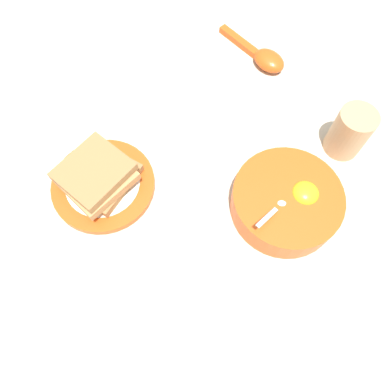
{
  "coord_description": "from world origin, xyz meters",
  "views": [
    {
      "loc": [
        0.05,
        0.36,
        0.58
      ],
      "look_at": [
        0.07,
        0.09,
        0.02
      ],
      "focal_mm": 35.0,
      "sensor_mm": 36.0,
      "label": 1
    }
  ],
  "objects_px": {
    "toast_sandwich": "(98,176)",
    "soup_spoon": "(263,57)",
    "egg_bowl": "(286,201)",
    "toast_plate": "(103,185)",
    "drinking_cup": "(350,131)"
  },
  "relations": [
    {
      "from": "toast_sandwich",
      "to": "soup_spoon",
      "type": "relative_size",
      "value": 1.05
    },
    {
      "from": "egg_bowl",
      "to": "toast_plate",
      "type": "distance_m",
      "value": 0.31
    },
    {
      "from": "soup_spoon",
      "to": "toast_plate",
      "type": "bearing_deg",
      "value": 46.84
    },
    {
      "from": "toast_plate",
      "to": "drinking_cup",
      "type": "distance_m",
      "value": 0.43
    },
    {
      "from": "toast_sandwich",
      "to": "drinking_cup",
      "type": "height_order",
      "value": "drinking_cup"
    },
    {
      "from": "toast_sandwich",
      "to": "soup_spoon",
      "type": "bearing_deg",
      "value": -133.53
    },
    {
      "from": "toast_plate",
      "to": "soup_spoon",
      "type": "distance_m",
      "value": 0.41
    },
    {
      "from": "soup_spoon",
      "to": "drinking_cup",
      "type": "distance_m",
      "value": 0.24
    },
    {
      "from": "toast_sandwich",
      "to": "toast_plate",
      "type": "bearing_deg",
      "value": 166.93
    },
    {
      "from": "egg_bowl",
      "to": "toast_sandwich",
      "type": "height_order",
      "value": "egg_bowl"
    },
    {
      "from": "soup_spoon",
      "to": "drinking_cup",
      "type": "bearing_deg",
      "value": 124.63
    },
    {
      "from": "egg_bowl",
      "to": "drinking_cup",
      "type": "bearing_deg",
      "value": -131.21
    },
    {
      "from": "egg_bowl",
      "to": "toast_sandwich",
      "type": "distance_m",
      "value": 0.31
    },
    {
      "from": "egg_bowl",
      "to": "drinking_cup",
      "type": "height_order",
      "value": "drinking_cup"
    },
    {
      "from": "drinking_cup",
      "to": "egg_bowl",
      "type": "bearing_deg",
      "value": 48.79
    }
  ]
}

